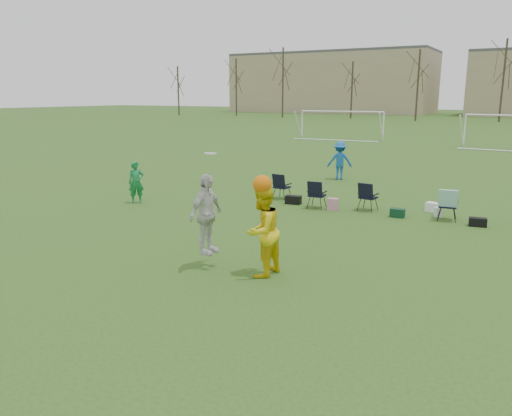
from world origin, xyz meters
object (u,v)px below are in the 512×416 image
Objects in this scene: center_contest at (241,224)px; fielder_blue at (340,161)px; fielder_green_near at (136,182)px; goal_left at (342,117)px.

fielder_blue is at bearing 100.83° from center_contest.
center_contest is at bearing -82.73° from fielder_green_near.
center_contest reaches higher than fielder_green_near.
fielder_blue is 0.66× the size of center_contest.
fielder_green_near is 0.58× the size of center_contest.
fielder_green_near is at bearing -89.49° from goal_left.
goal_left is (-9.85, 33.34, 0.81)m from center_contest.
fielder_green_near is 0.87× the size of fielder_blue.
center_contest is at bearing 76.27° from fielder_blue.
goal_left reaches higher than fielder_green_near.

